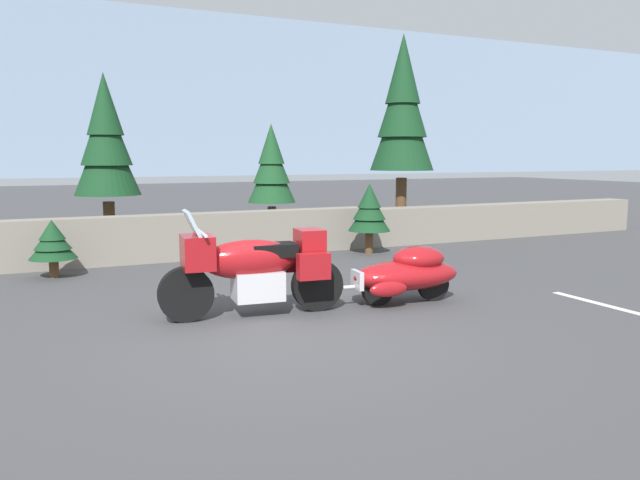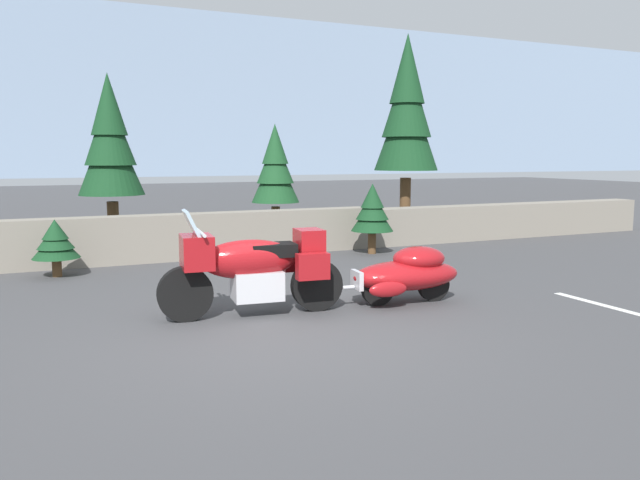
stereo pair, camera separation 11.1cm
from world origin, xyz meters
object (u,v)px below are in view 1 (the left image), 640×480
at_px(pine_tree_far_right, 106,141).
at_px(pine_tree_tall, 403,110).
at_px(touring_motorcycle, 253,266).
at_px(pine_tree_secondary, 271,168).
at_px(car_shaped_trailer, 407,273).

bearing_deg(pine_tree_far_right, pine_tree_tall, 0.77).
relative_size(touring_motorcycle, pine_tree_far_right, 0.64).
bearing_deg(pine_tree_secondary, car_shaped_trailer, -95.48).
bearing_deg(car_shaped_trailer, pine_tree_secondary, 84.52).
bearing_deg(pine_tree_secondary, pine_tree_far_right, -172.63).
bearing_deg(pine_tree_far_right, pine_tree_secondary, 7.37).
xyz_separation_m(car_shaped_trailer, pine_tree_far_right, (-3.06, 6.32, 1.85)).
relative_size(pine_tree_secondary, pine_tree_far_right, 0.75).
distance_m(touring_motorcycle, car_shaped_trailer, 2.11).
bearing_deg(touring_motorcycle, pine_tree_tall, 45.61).
xyz_separation_m(touring_motorcycle, car_shaped_trailer, (2.09, -0.21, -0.21)).
height_order(pine_tree_tall, pine_tree_secondary, pine_tree_tall).
xyz_separation_m(pine_tree_secondary, pine_tree_far_right, (-3.71, -0.48, 0.57)).
xyz_separation_m(pine_tree_tall, pine_tree_far_right, (-7.03, -0.09, -0.83)).
distance_m(car_shaped_trailer, pine_tree_tall, 8.01).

